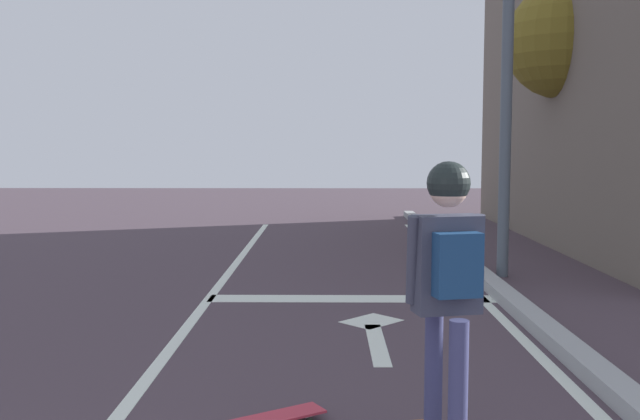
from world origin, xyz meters
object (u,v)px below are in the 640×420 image
object	(u,v)px
spare_skateboard	(267,420)
traffic_signal_mast	(427,15)
skater	(448,268)
roadside_tree	(563,45)

from	to	relation	value
spare_skateboard	traffic_signal_mast	world-z (taller)	traffic_signal_mast
spare_skateboard	traffic_signal_mast	size ratio (longest dim) A/B	0.15
spare_skateboard	skater	bearing A→B (deg)	-22.22
traffic_signal_mast	roadside_tree	world-z (taller)	traffic_signal_mast
spare_skateboard	traffic_signal_mast	xyz separation A→B (m)	(1.77, 5.44, 3.56)
skater	spare_skateboard	world-z (taller)	skater
spare_skateboard	roadside_tree	bearing A→B (deg)	61.15
skater	roadside_tree	world-z (taller)	roadside_tree
traffic_signal_mast	spare_skateboard	bearing A→B (deg)	-107.99
spare_skateboard	traffic_signal_mast	bearing A→B (deg)	72.01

